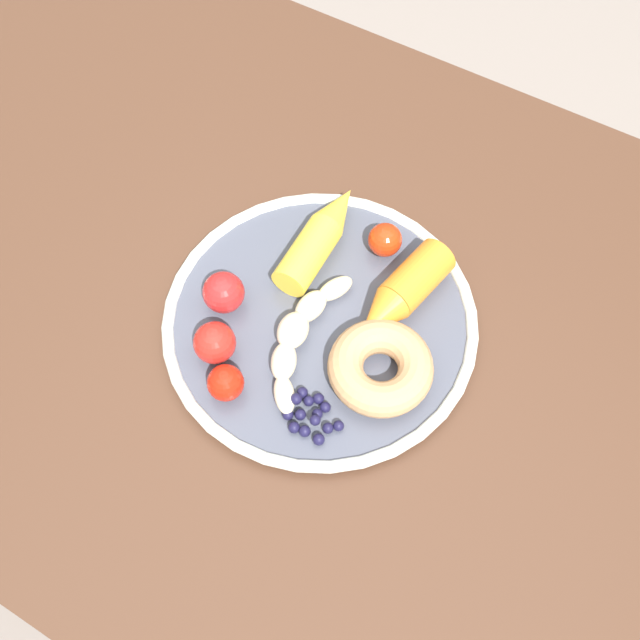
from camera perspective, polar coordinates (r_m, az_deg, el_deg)
ground_plane at (r=1.45m, az=-1.46°, el=-12.38°), size 6.00×6.00×0.00m
dining_table at (r=0.87m, az=-2.37°, el=-0.64°), size 1.17×0.77×0.71m
plate at (r=0.77m, az=0.00°, el=-0.10°), size 0.32×0.32×0.02m
banana at (r=0.74m, az=-1.54°, el=-1.06°), size 0.06×0.17×0.03m
carrot_orange at (r=0.76m, az=6.10°, el=1.97°), size 0.06×0.13×0.04m
carrot_yellow at (r=0.79m, az=0.02°, el=6.32°), size 0.04×0.14×0.04m
donut at (r=0.72m, az=4.55°, el=-3.55°), size 0.13×0.13×0.03m
blueberry_pile at (r=0.71m, az=-0.72°, el=-7.15°), size 0.06×0.05×0.02m
tomato_near at (r=0.76m, az=-7.23°, el=2.06°), size 0.04×0.04×0.04m
tomato_mid at (r=0.72m, az=-7.08°, el=-4.69°), size 0.04×0.04×0.04m
tomato_far at (r=0.73m, az=-7.89°, el=-1.69°), size 0.04×0.04×0.04m
tomato_extra at (r=0.80m, az=4.89°, el=5.99°), size 0.04×0.04×0.04m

